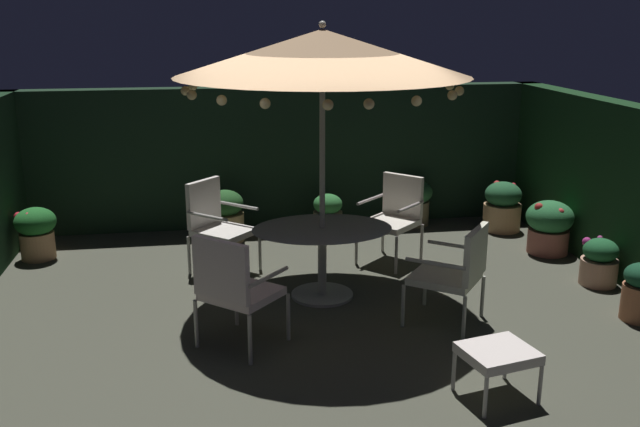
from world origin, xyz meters
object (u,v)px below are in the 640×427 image
object	(u,v)px
patio_umbrella	(322,53)
potted_plant_back_left	(549,225)
patio_chair_southeast	(395,213)
potted_plant_right_far	(36,231)
patio_dining_table	(322,244)
ottoman_footrest	(498,355)
patio_chair_north	(216,221)
potted_plant_right_near	(599,261)
potted_plant_back_right	(415,200)
patio_chair_east	(456,269)
potted_plant_back_center	(502,206)
potted_plant_front_corner	(328,214)
patio_chair_northeast	(233,285)
potted_plant_left_far	(225,215)

from	to	relation	value
patio_umbrella	potted_plant_back_left	world-z (taller)	patio_umbrella
patio_chair_southeast	potted_plant_right_far	bearing A→B (deg)	170.27
patio_dining_table	ottoman_footrest	size ratio (longest dim) A/B	2.38
patio_chair_north	patio_chair_southeast	distance (m)	2.11
potted_plant_right_near	potted_plant_right_far	bearing A→B (deg)	163.43
potted_plant_back_right	potted_plant_right_far	size ratio (longest dim) A/B	1.01
patio_chair_east	ottoman_footrest	distance (m)	1.37
patio_dining_table	potted_plant_back_center	size ratio (longest dim) A/B	2.15
ottoman_footrest	potted_plant_front_corner	size ratio (longest dim) A/B	1.07
patio_chair_north	ottoman_footrest	size ratio (longest dim) A/B	1.73
patio_dining_table	patio_chair_northeast	world-z (taller)	patio_chair_northeast
patio_chair_northeast	potted_plant_front_corner	world-z (taller)	patio_chair_northeast
patio_chair_southeast	potted_plant_right_far	world-z (taller)	patio_chair_southeast
patio_chair_southeast	potted_plant_left_far	distance (m)	2.27
patio_chair_southeast	patio_chair_east	bearing A→B (deg)	-87.04
potted_plant_back_center	potted_plant_back_left	distance (m)	1.02
potted_plant_back_center	patio_chair_east	bearing A→B (deg)	-120.76
potted_plant_front_corner	potted_plant_back_left	xyz separation A→B (m)	(2.58, -1.14, 0.06)
ottoman_footrest	patio_umbrella	bearing A→B (deg)	114.06
potted_plant_back_center	potted_plant_left_far	bearing A→B (deg)	178.24
potted_plant_back_right	patio_umbrella	bearing A→B (deg)	-125.49
potted_plant_back_right	potted_plant_right_far	xyz separation A→B (m)	(-4.92, -0.68, -0.00)
potted_plant_left_far	potted_plant_front_corner	size ratio (longest dim) A/B	1.19
potted_plant_left_far	potted_plant_front_corner	world-z (taller)	potted_plant_left_far
patio_chair_northeast	potted_plant_back_left	size ratio (longest dim) A/B	1.59
ottoman_footrest	potted_plant_right_far	xyz separation A→B (m)	(-4.21, 3.94, -0.01)
potted_plant_right_far	potted_plant_front_corner	distance (m)	3.65
potted_plant_back_center	potted_plant_left_far	size ratio (longest dim) A/B	1.00
patio_chair_east	patio_chair_southeast	size ratio (longest dim) A/B	0.95
patio_chair_east	potted_plant_back_center	size ratio (longest dim) A/B	1.44
patio_umbrella	patio_dining_table	bearing A→B (deg)	-1.87
patio_chair_southeast	ottoman_footrest	xyz separation A→B (m)	(-0.04, -3.22, -0.23)
patio_chair_northeast	potted_plant_back_left	world-z (taller)	patio_chair_northeast
potted_plant_back_center	potted_plant_back_right	xyz separation A→B (m)	(-1.11, 0.45, 0.02)
potted_plant_back_left	patio_chair_southeast	bearing A→B (deg)	178.80
patio_dining_table	patio_chair_east	distance (m)	1.43
potted_plant_back_center	potted_plant_right_near	bearing A→B (deg)	-83.78
potted_plant_right_far	ottoman_footrest	bearing A→B (deg)	-43.16
potted_plant_back_right	potted_plant_left_far	distance (m)	2.67
patio_dining_table	patio_chair_north	bearing A→B (deg)	138.07
ottoman_footrest	potted_plant_left_far	size ratio (longest dim) A/B	0.90
patio_umbrella	potted_plant_front_corner	bearing A→B (deg)	78.73
patio_chair_east	potted_plant_left_far	world-z (taller)	patio_chair_east
patio_chair_northeast	potted_plant_right_far	xyz separation A→B (m)	(-2.26, 2.79, -0.25)
ottoman_footrest	potted_plant_back_center	bearing A→B (deg)	66.44
patio_umbrella	potted_plant_left_far	bearing A→B (deg)	114.57
patio_chair_northeast	patio_chair_southeast	xyz separation A→B (m)	(1.99, 2.06, -0.01)
patio_dining_table	patio_chair_northeast	xyz separation A→B (m)	(-0.95, -1.07, 0.03)
ottoman_footrest	potted_plant_right_far	size ratio (longest dim) A/B	0.96
patio_chair_southeast	potted_plant_right_near	distance (m)	2.33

